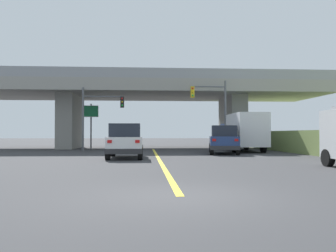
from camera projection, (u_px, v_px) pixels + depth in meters
The scene contains 9 objects.
ground at pixel (152, 148), 36.30m from camera, with size 160.00×160.00×0.00m, color #353538.
overpass_bridge at pixel (153, 97), 36.41m from camera, with size 33.90×10.11×7.25m.
lane_divider_stripe at pixel (159, 159), 20.86m from camera, with size 0.20×25.33×0.01m, color yellow.
suv_lead at pixel (126, 141), 21.23m from camera, with size 2.02×4.51×2.02m.
suv_crossing at pixel (223, 140), 25.86m from camera, with size 2.67×4.75×2.02m.
box_truck at pixel (243, 132), 29.34m from camera, with size 2.33×6.89×3.04m.
traffic_signal_nearside at pixel (214, 105), 30.68m from camera, with size 3.09×0.36×6.00m.
traffic_signal_farside at pixel (97, 111), 30.98m from camera, with size 3.61×0.36×5.45m.
highway_sign at pixel (91, 116), 33.93m from camera, with size 1.40×0.17×4.28m.
Camera 1 is at (-0.83, -8.22, 1.44)m, focal length 38.43 mm.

